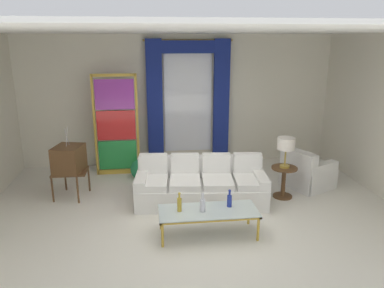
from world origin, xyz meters
TOP-DOWN VIEW (x-y plane):
  - ground_plane at (0.00, 0.00)m, footprint 16.00×16.00m
  - wall_rear at (0.00, 3.06)m, footprint 8.00×0.12m
  - ceiling_slab at (0.00, 0.80)m, footprint 8.00×7.60m
  - curtained_window at (0.22, 2.89)m, footprint 2.00×0.17m
  - couch_white_long at (0.20, 0.72)m, footprint 2.41×1.14m
  - coffee_table at (0.13, -0.52)m, footprint 1.49×0.60m
  - bottle_blue_decanter at (0.04, -0.53)m, footprint 0.08×0.08m
  - bottle_crystal_tall at (0.47, -0.43)m, footprint 0.07×0.07m
  - bottle_amber_squat at (-0.30, -0.49)m, footprint 0.07×0.07m
  - vintage_tv at (-2.21, 1.22)m, footprint 0.63×0.69m
  - armchair_white at (2.40, 1.13)m, footprint 1.08×1.07m
  - stained_glass_divider at (-1.40, 2.37)m, footprint 0.95×0.05m
  - peacock_figurine at (-0.91, 1.90)m, footprint 0.44×0.60m
  - round_side_table at (1.77, 0.70)m, footprint 0.48×0.48m
  - table_lamp_brass at (1.77, 0.70)m, footprint 0.32×0.32m

SIDE VIEW (x-z plane):
  - ground_plane at x=0.00m, z-range 0.00..0.00m
  - peacock_figurine at x=-0.91m, z-range -0.03..0.47m
  - armchair_white at x=2.40m, z-range -0.11..0.69m
  - couch_white_long at x=0.20m, z-range -0.12..0.74m
  - round_side_table at x=1.77m, z-range 0.06..0.65m
  - coffee_table at x=0.13m, z-range 0.17..0.58m
  - bottle_crystal_tall at x=0.47m, z-range 0.38..0.66m
  - bottle_blue_decanter at x=0.04m, z-range 0.38..0.67m
  - bottle_amber_squat at x=-0.30m, z-range 0.38..0.68m
  - vintage_tv at x=-2.21m, z-range 0.06..1.40m
  - table_lamp_brass at x=1.77m, z-range 0.74..1.31m
  - stained_glass_divider at x=-1.40m, z-range -0.04..2.16m
  - wall_rear at x=0.00m, z-range 0.00..3.00m
  - curtained_window at x=0.22m, z-range 0.39..3.09m
  - ceiling_slab at x=0.00m, z-range 3.00..3.04m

